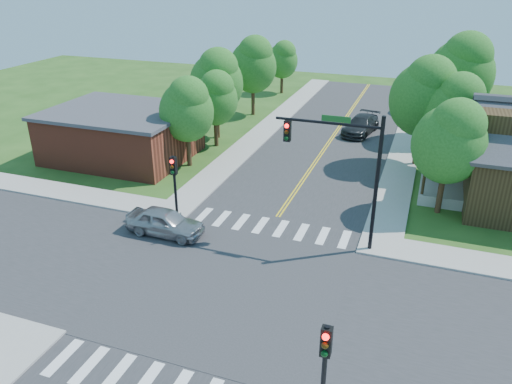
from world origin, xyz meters
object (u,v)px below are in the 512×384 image
at_px(signal_pole_nw, 174,175).
at_px(car_silver, 165,223).
at_px(car_dgrey, 361,125).
at_px(signal_pole_se, 325,356).
at_px(signal_mast_ne, 344,159).

bearing_deg(signal_pole_nw, car_silver, -78.62).
xyz_separation_m(car_silver, car_dgrey, (7.22, 21.53, 0.01)).
bearing_deg(signal_pole_se, signal_mast_ne, 98.56).
bearing_deg(signal_pole_nw, signal_mast_ne, 0.07).
xyz_separation_m(signal_pole_se, car_dgrey, (-3.56, 30.66, -1.91)).
bearing_deg(car_silver, car_dgrey, -17.24).
distance_m(signal_pole_se, car_dgrey, 30.92).
relative_size(signal_mast_ne, car_dgrey, 1.31).
distance_m(signal_pole_se, signal_pole_nw, 15.84).
relative_size(car_silver, car_dgrey, 0.80).
xyz_separation_m(signal_mast_ne, car_silver, (-9.09, -2.09, -4.11)).
bearing_deg(car_dgrey, car_silver, -98.40).
bearing_deg(signal_pole_se, car_dgrey, 96.62).
height_order(signal_mast_ne, car_dgrey, signal_mast_ne).
bearing_deg(car_dgrey, signal_pole_nw, -101.30).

